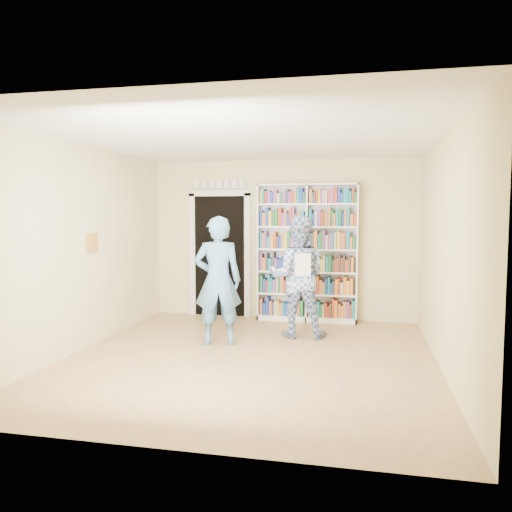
{
  "coord_description": "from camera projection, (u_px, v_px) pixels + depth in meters",
  "views": [
    {
      "loc": [
        1.34,
        -5.92,
        1.78
      ],
      "look_at": [
        -0.11,
        0.9,
        1.2
      ],
      "focal_mm": 35.0,
      "sensor_mm": 36.0,
      "label": 1
    }
  ],
  "objects": [
    {
      "name": "wall_right",
      "position": [
        444.0,
        253.0,
        5.62
      ],
      "size": [
        0.0,
        5.0,
        5.0
      ],
      "primitive_type": "plane",
      "rotation": [
        1.57,
        0.0,
        -1.57
      ],
      "color": "beige",
      "rests_on": "floor"
    },
    {
      "name": "wall_art",
      "position": [
        92.0,
        243.0,
        6.74
      ],
      "size": [
        0.03,
        0.25,
        0.25
      ],
      "primitive_type": "cube",
      "color": "brown",
      "rests_on": "wall_left"
    },
    {
      "name": "doorway",
      "position": [
        220.0,
        249.0,
        8.75
      ],
      "size": [
        1.1,
        0.08,
        2.43
      ],
      "color": "black",
      "rests_on": "floor"
    },
    {
      "name": "floor",
      "position": [
        250.0,
        358.0,
        6.2
      ],
      "size": [
        5.0,
        5.0,
        0.0
      ],
      "primitive_type": "plane",
      "color": "#947147",
      "rests_on": "ground"
    },
    {
      "name": "wall_left",
      "position": [
        83.0,
        247.0,
        6.56
      ],
      "size": [
        0.0,
        5.0,
        5.0
      ],
      "primitive_type": "plane",
      "rotation": [
        1.57,
        0.0,
        1.57
      ],
      "color": "beige",
      "rests_on": "floor"
    },
    {
      "name": "paper_sheet",
      "position": [
        303.0,
        265.0,
        6.93
      ],
      "size": [
        0.22,
        0.08,
        0.32
      ],
      "primitive_type": "cube",
      "rotation": [
        0.0,
        0.0,
        0.33
      ],
      "color": "white",
      "rests_on": "man_plaid"
    },
    {
      "name": "man_plaid",
      "position": [
        298.0,
        277.0,
        7.23
      ],
      "size": [
        0.9,
        0.73,
        1.76
      ],
      "primitive_type": "imported",
      "rotation": [
        0.0,
        0.0,
        3.22
      ],
      "color": "#33569D",
      "rests_on": "floor"
    },
    {
      "name": "man_blue",
      "position": [
        218.0,
        281.0,
        6.81
      ],
      "size": [
        0.73,
        0.58,
        1.76
      ],
      "primitive_type": "imported",
      "rotation": [
        0.0,
        0.0,
        3.42
      ],
      "color": "#5083B2",
      "rests_on": "floor"
    },
    {
      "name": "wall_back",
      "position": [
        282.0,
        240.0,
        8.52
      ],
      "size": [
        4.5,
        0.0,
        4.5
      ],
      "primitive_type": "plane",
      "rotation": [
        1.57,
        0.0,
        0.0
      ],
      "color": "beige",
      "rests_on": "floor"
    },
    {
      "name": "bookshelf",
      "position": [
        307.0,
        252.0,
        8.3
      ],
      "size": [
        1.66,
        0.31,
        2.28
      ],
      "rotation": [
        0.0,
        0.0,
        -0.09
      ],
      "color": "white",
      "rests_on": "floor"
    },
    {
      "name": "ceiling",
      "position": [
        250.0,
        138.0,
        5.98
      ],
      "size": [
        5.0,
        5.0,
        0.0
      ],
      "primitive_type": "plane",
      "rotation": [
        3.14,
        0.0,
        0.0
      ],
      "color": "white",
      "rests_on": "wall_back"
    }
  ]
}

